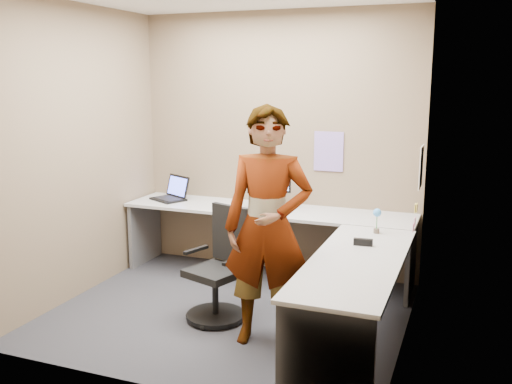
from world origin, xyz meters
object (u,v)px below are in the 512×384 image
at_px(desk, 290,242).
at_px(person, 268,227).
at_px(monitor, 269,181).
at_px(office_chair, 220,274).

bearing_deg(desk, person, -84.85).
height_order(monitor, office_chair, monitor).
distance_m(monitor, person, 1.39).
distance_m(desk, office_chair, 0.71).
height_order(desk, monitor, monitor).
relative_size(desk, monitor, 7.23).
xyz_separation_m(monitor, office_chair, (-0.07, -1.03, -0.64)).
bearing_deg(monitor, person, -93.10).
distance_m(desk, monitor, 0.79).
xyz_separation_m(monitor, person, (0.46, -1.30, -0.11)).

